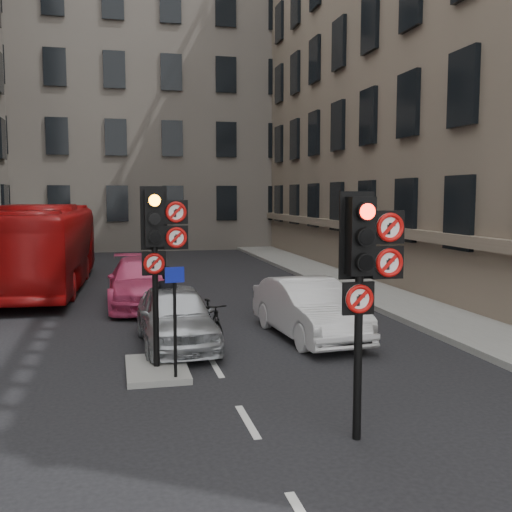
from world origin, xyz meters
name	(u,v)px	position (x,y,z in m)	size (l,w,h in m)	color
ground	(282,481)	(0.00, 0.00, 0.00)	(120.00, 120.00, 0.00)	black
pavement_right	(389,295)	(7.20, 12.00, 0.08)	(3.00, 50.00, 0.16)	gray
centre_island	(157,369)	(-1.20, 5.00, 0.06)	(1.20, 2.00, 0.12)	gray
building_far	(140,105)	(0.00, 38.00, 10.00)	(30.00, 14.00, 20.00)	#676057
signal_near	(365,262)	(1.49, 0.99, 2.58)	(0.91, 0.40, 3.58)	black
signal_far	(159,237)	(-1.11, 4.99, 2.70)	(0.91, 0.40, 3.58)	black
car_silver	(176,316)	(-0.61, 7.00, 0.71)	(1.67, 4.15, 1.42)	#AEB2B7
car_white	(309,309)	(2.67, 7.08, 0.72)	(1.53, 4.40, 1.45)	silver
car_pink	(142,282)	(-1.16, 12.43, 0.75)	(2.10, 5.18, 1.50)	#D03D6F
bus_red	(46,247)	(-4.50, 16.72, 1.59)	(2.66, 11.39, 3.17)	maroon
motorcycle	(211,323)	(0.21, 6.89, 0.53)	(0.50, 1.77, 1.06)	black
motorcyclist	(167,303)	(-0.77, 7.55, 0.92)	(0.67, 0.44, 1.84)	black
info_sign	(175,306)	(-0.90, 4.18, 1.47)	(0.36, 0.13, 2.08)	black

